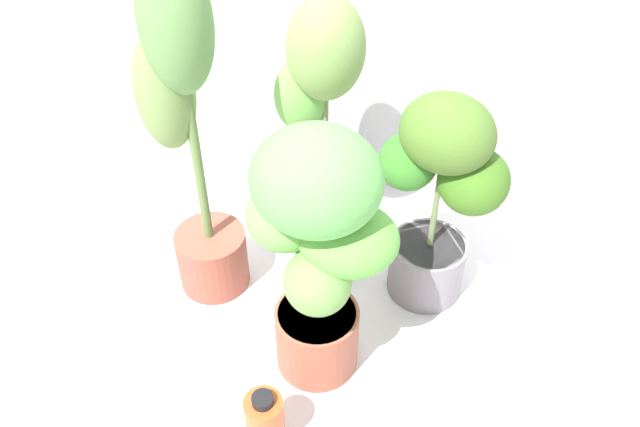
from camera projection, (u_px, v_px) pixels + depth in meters
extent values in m
plane|color=silver|center=(300.00, 386.00, 1.67)|extent=(8.00, 8.00, 0.00)
cylinder|color=#954A39|center=(213.00, 258.00, 1.88)|extent=(0.20, 0.20, 0.19)
cylinder|color=#3E3125|center=(209.00, 237.00, 1.83)|extent=(0.19, 0.19, 0.02)
cylinder|color=#5A753D|center=(192.00, 128.00, 1.58)|extent=(0.03, 0.03, 0.72)
ellipsoid|color=#5E8A49|center=(175.00, 23.00, 1.40)|extent=(0.23, 0.23, 0.35)
ellipsoid|color=olive|center=(165.00, 92.00, 1.54)|extent=(0.18, 0.19, 0.32)
cylinder|color=#96513C|center=(317.00, 336.00, 1.67)|extent=(0.21, 0.21, 0.19)
cylinder|color=#442F19|center=(317.00, 314.00, 1.61)|extent=(0.20, 0.20, 0.02)
cylinder|color=#5D7A3B|center=(317.00, 243.00, 1.44)|extent=(0.03, 0.03, 0.48)
ellipsoid|color=#5CAB4E|center=(316.00, 180.00, 1.32)|extent=(0.37, 0.37, 0.23)
ellipsoid|color=#6AB04E|center=(286.00, 216.00, 1.43)|extent=(0.25, 0.25, 0.16)
ellipsoid|color=#60AF44|center=(349.00, 239.00, 1.40)|extent=(0.23, 0.20, 0.15)
ellipsoid|color=#6CA14B|center=(317.00, 282.00, 1.42)|extent=(0.19, 0.19, 0.16)
cylinder|color=slate|center=(426.00, 266.00, 1.86)|extent=(0.22, 0.22, 0.18)
cylinder|color=#493617|center=(429.00, 246.00, 1.81)|extent=(0.20, 0.20, 0.02)
cylinder|color=#657849|center=(439.00, 185.00, 1.66)|extent=(0.02, 0.02, 0.42)
ellipsoid|color=#496C28|center=(447.00, 133.00, 1.55)|extent=(0.31, 0.30, 0.20)
ellipsoid|color=#357627|center=(408.00, 162.00, 1.65)|extent=(0.20, 0.20, 0.15)
ellipsoid|color=#3E6B1F|center=(474.00, 181.00, 1.62)|extent=(0.26, 0.26, 0.18)
cylinder|color=black|center=(325.00, 224.00, 2.01)|extent=(0.21, 0.21, 0.16)
cylinder|color=#3E2C24|center=(325.00, 207.00, 1.97)|extent=(0.20, 0.20, 0.02)
cylinder|color=olive|center=(325.00, 123.00, 1.77)|extent=(0.02, 0.02, 0.59)
ellipsoid|color=#73954B|center=(326.00, 48.00, 1.62)|extent=(0.27, 0.27, 0.28)
ellipsoid|color=#65A747|center=(301.00, 95.00, 1.74)|extent=(0.21, 0.21, 0.22)
cylinder|color=#C05125|center=(265.00, 423.00, 1.49)|extent=(0.09, 0.09, 0.17)
cylinder|color=black|center=(263.00, 400.00, 1.43)|extent=(0.05, 0.05, 0.02)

